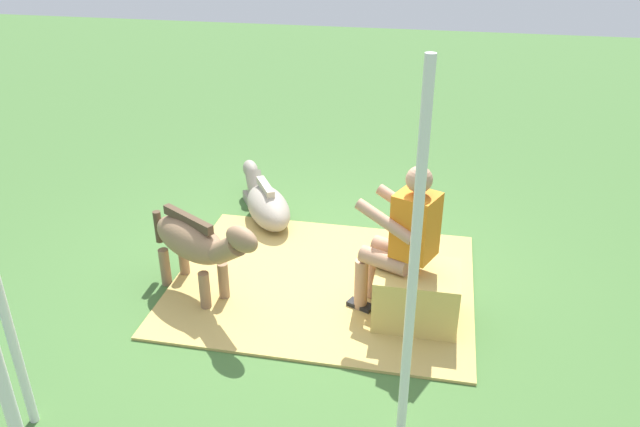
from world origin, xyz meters
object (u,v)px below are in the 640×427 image
object	(u,v)px
person_seated	(401,236)
tent_pole_mid	(5,392)
pony_lying	(266,203)
hay_bale	(416,296)
pony_standing	(197,243)
tent_pole_left	(413,271)

from	to	relation	value
person_seated	tent_pole_mid	distance (m)	3.00
pony_lying	tent_pole_mid	size ratio (longest dim) A/B	0.53
hay_bale	pony_lying	distance (m)	2.25
tent_pole_mid	pony_standing	bearing A→B (deg)	-85.88
hay_bale	tent_pole_left	size ratio (longest dim) A/B	0.27
pony_standing	pony_lying	size ratio (longest dim) A/B	0.94
hay_bale	tent_pole_left	world-z (taller)	tent_pole_left
hay_bale	tent_pole_mid	bearing A→B (deg)	56.57
tent_pole_left	tent_pole_mid	bearing A→B (deg)	38.43
person_seated	pony_standing	distance (m)	1.70
pony_lying	tent_pole_left	xyz separation A→B (m)	(-1.66, 2.71, 1.03)
hay_bale	person_seated	bearing A→B (deg)	-16.44
pony_lying	person_seated	bearing A→B (deg)	136.19
person_seated	tent_pole_left	world-z (taller)	tent_pole_left
pony_lying	hay_bale	bearing A→B (deg)	138.08
hay_bale	person_seated	size ratio (longest dim) A/B	0.49
hay_bale	person_seated	world-z (taller)	person_seated
tent_pole_mid	pony_lying	bearing A→B (deg)	-89.73
person_seated	tent_pole_left	xyz separation A→B (m)	(-0.14, 1.25, 0.47)
hay_bale	tent_pole_mid	world-z (taller)	tent_pole_mid
person_seated	pony_standing	xyz separation A→B (m)	(1.68, 0.04, -0.23)
hay_bale	pony_standing	distance (m)	1.86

